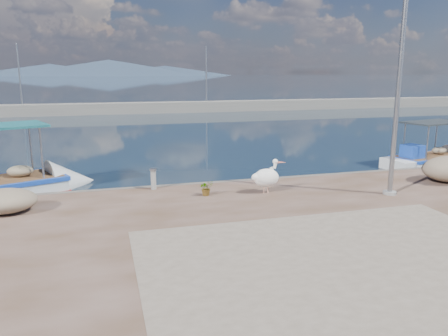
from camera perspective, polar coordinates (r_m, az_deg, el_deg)
The scene contains 10 objects.
ground at distance 12.07m, azimuth 4.94°, elevation -9.80°, with size 1400.00×1400.00×0.00m, color #162635.
quay_patch at distance 9.83m, azimuth 16.94°, elevation -12.49°, with size 9.00×7.00×0.01m, color gray.
breakwater at distance 50.75m, azimuth -11.20°, elevation 7.71°, with size 120.00×2.20×7.50m.
mountains at distance 660.52m, azimuth -15.29°, elevation 12.41°, with size 370.00×280.00×22.00m.
boat_right at distance 23.96m, azimuth 25.19°, elevation 0.74°, with size 5.57×2.78×2.56m.
pelican at distance 14.95m, azimuth 5.60°, elevation -1.20°, with size 1.20×0.57×1.17m.
lamp_post at distance 15.40m, azimuth 21.69°, elevation 8.73°, with size 0.44×0.96×7.00m.
bollard_near at distance 15.56m, azimuth -9.21°, elevation -1.31°, with size 0.25×0.25×0.75m.
potted_plant at distance 14.66m, azimuth -2.33°, elevation -2.61°, with size 0.46×0.40×0.51m, color #33722D.
net_pile_b at distance 14.38m, azimuth -26.76°, elevation -3.87°, with size 1.82×1.42×0.71m, color tan.
Camera 1 is at (-3.99, -10.44, 4.55)m, focal length 35.00 mm.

